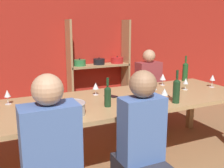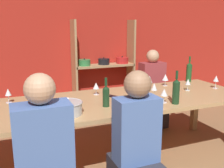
# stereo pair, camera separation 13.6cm
# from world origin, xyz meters

# --- Properties ---
(wall_back_red) EXTENTS (8.80, 0.06, 2.70)m
(wall_back_red) POSITION_xyz_m (0.00, 3.83, 1.35)
(wall_back_red) COLOR red
(wall_back_red) RESTS_ON ground_plane
(shelf_unit) EXTENTS (1.11, 0.30, 1.62)m
(shelf_unit) POSITION_xyz_m (0.58, 3.63, 0.61)
(shelf_unit) COLOR tan
(shelf_unit) RESTS_ON ground_plane
(dining_table) EXTENTS (3.09, 1.04, 0.75)m
(dining_table) POSITION_xyz_m (0.03, 1.83, 0.68)
(dining_table) COLOR tan
(dining_table) RESTS_ON ground_plane
(mixing_bowl) EXTENTS (0.29, 0.29, 0.12)m
(mixing_bowl) POSITION_xyz_m (-0.57, 1.55, 0.81)
(mixing_bowl) COLOR #B7BABC
(mixing_bowl) RESTS_ON dining_table
(wine_bottle_green) EXTENTS (0.07, 0.07, 0.35)m
(wine_bottle_green) POSITION_xyz_m (0.54, 1.45, 0.88)
(wine_bottle_green) COLOR #19381E
(wine_bottle_green) RESTS_ON dining_table
(wine_bottle_dark) EXTENTS (0.07, 0.07, 0.29)m
(wine_bottle_dark) POSITION_xyz_m (-0.16, 1.63, 0.86)
(wine_bottle_dark) COLOR #19381E
(wine_bottle_dark) RESTS_ON dining_table
(wine_bottle_amber) EXTENTS (0.08, 0.08, 0.36)m
(wine_bottle_amber) POSITION_xyz_m (1.35, 2.27, 0.89)
(wine_bottle_amber) COLOR #1E4C23
(wine_bottle_amber) RESTS_ON dining_table
(wine_glass_empty_a) EXTENTS (0.06, 0.06, 0.15)m
(wine_glass_empty_a) POSITION_xyz_m (-1.05, 2.13, 0.86)
(wine_glass_empty_a) COLOR white
(wine_glass_empty_a) RESTS_ON dining_table
(wine_glass_empty_b) EXTENTS (0.07, 0.07, 0.16)m
(wine_glass_empty_b) POSITION_xyz_m (1.41, 1.81, 0.87)
(wine_glass_empty_b) COLOR white
(wine_glass_empty_b) RESTS_ON dining_table
(wine_glass_red_a) EXTENTS (0.08, 0.08, 0.15)m
(wine_glass_red_a) POSITION_xyz_m (0.45, 1.52, 0.85)
(wine_glass_red_a) COLOR white
(wine_glass_red_a) RESTS_ON dining_table
(wine_glass_red_b) EXTENTS (0.07, 0.07, 0.17)m
(wine_glass_red_b) POSITION_xyz_m (0.44, 1.71, 0.87)
(wine_glass_red_b) COLOR white
(wine_glass_red_b) RESTS_ON dining_table
(wine_glass_empty_c) EXTENTS (0.08, 0.08, 0.16)m
(wine_glass_empty_c) POSITION_xyz_m (0.62, 2.13, 0.86)
(wine_glass_empty_c) COLOR white
(wine_glass_empty_c) RESTS_ON dining_table
(wine_glass_white_a) EXTENTS (0.07, 0.07, 0.14)m
(wine_glass_white_a) POSITION_xyz_m (-0.10, 2.09, 0.85)
(wine_glass_white_a) COLOR white
(wine_glass_white_a) RESTS_ON dining_table
(wine_glass_empty_d) EXTENTS (0.08, 0.08, 0.15)m
(wine_glass_empty_d) POSITION_xyz_m (0.90, 2.18, 0.86)
(wine_glass_empty_d) COLOR white
(wine_glass_empty_d) RESTS_ON dining_table
(wine_glass_white_b) EXTENTS (0.06, 0.06, 0.14)m
(wine_glass_white_b) POSITION_xyz_m (1.00, 1.85, 0.85)
(wine_glass_white_b) COLOR white
(wine_glass_white_b) RESTS_ON dining_table
(cell_phone) EXTENTS (0.13, 0.17, 0.01)m
(cell_phone) POSITION_xyz_m (0.03, 1.95, 0.75)
(cell_phone) COLOR black
(cell_phone) RESTS_ON dining_table
(person_far_a) EXTENTS (0.37, 0.47, 1.18)m
(person_far_a) POSITION_xyz_m (0.99, 2.68, 0.43)
(person_far_a) COLOR #2D2D38
(person_far_a) RESTS_ON ground_plane
(person_near_b) EXTENTS (0.35, 0.44, 1.21)m
(person_near_b) POSITION_xyz_m (-0.12, 1.04, 0.46)
(person_near_b) COLOR #2D2D38
(person_near_b) RESTS_ON ground_plane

